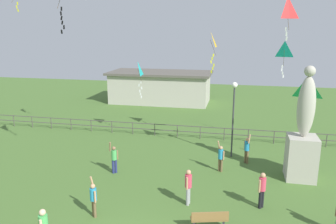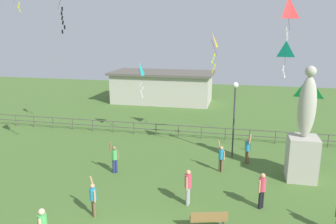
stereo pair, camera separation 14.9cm
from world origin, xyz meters
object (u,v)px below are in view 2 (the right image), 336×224
object	(u,v)px
person_6	(221,157)
person_7	(93,197)
person_2	(188,185)
kite_8	(286,51)
person_5	(115,157)
person_3	(248,149)
kite_2	(139,70)
kite_6	(288,9)
kite_3	(212,42)
statue_monument	(303,143)
park_bench	(209,219)
person_1	(262,188)
lamppost	(235,104)
kite_7	(308,90)

from	to	relation	value
person_6	person_7	xyz separation A→B (m)	(-5.06, -5.92, 0.00)
person_2	kite_8	size ratio (longest dim) A/B	0.72
person_5	person_3	bearing A→B (deg)	22.55
kite_8	person_3	bearing A→B (deg)	-120.43
kite_2	person_2	bearing A→B (deg)	-60.73
kite_6	kite_3	bearing A→B (deg)	130.48
statue_monument	person_6	bearing A→B (deg)	179.80
park_bench	kite_2	world-z (taller)	kite_2
person_5	kite_6	world-z (taller)	kite_6
park_bench	person_3	world-z (taller)	person_3
person_1	kite_2	size ratio (longest dim) A/B	0.64
person_5	person_6	bearing A→B (deg)	14.06
person_3	person_5	world-z (taller)	person_3
lamppost	park_bench	bearing A→B (deg)	-94.48
park_bench	person_3	xyz separation A→B (m)	(1.57, 7.43, 0.48)
person_2	person_5	size ratio (longest dim) A/B	0.92
statue_monument	kite_6	distance (m)	6.91
person_1	kite_7	size ratio (longest dim) A/B	0.69
kite_3	kite_8	world-z (taller)	kite_3
lamppost	person_2	size ratio (longest dim) A/B	2.80
person_1	kite_8	distance (m)	10.54
person_3	park_bench	bearing A→B (deg)	-101.91
person_1	kite_7	distance (m)	6.70
kite_3	person_2	bearing A→B (deg)	-90.40
kite_8	person_5	bearing A→B (deg)	-144.80
person_7	person_2	bearing A→B (deg)	26.17
person_7	kite_8	distance (m)	15.16
statue_monument	lamppost	distance (m)	4.67
kite_6	person_2	bearing A→B (deg)	-136.41
person_3	kite_3	size ratio (longest dim) A/B	0.69
person_3	kite_2	world-z (taller)	kite_2
park_bench	kite_3	distance (m)	12.53
statue_monument	person_6	distance (m)	4.43
statue_monument	kite_8	bearing A→B (deg)	97.36
person_7	kite_3	world-z (taller)	kite_3
park_bench	kite_3	size ratio (longest dim) A/B	0.57
person_2	person_3	size ratio (longest dim) A/B	0.91
kite_3	park_bench	bearing A→B (deg)	-84.14
person_2	person_5	world-z (taller)	person_5
statue_monument	person_7	bearing A→B (deg)	-147.68
lamppost	person_3	bearing A→B (deg)	-43.92
park_bench	person_2	bearing A→B (deg)	122.32
person_3	statue_monument	bearing A→B (deg)	-29.57
park_bench	kite_6	world-z (taller)	kite_6
person_2	kite_7	bearing A→B (deg)	43.54
person_2	person_6	world-z (taller)	person_6
person_5	kite_6	distance (m)	11.88
person_7	kite_3	bearing A→B (deg)	69.95
statue_monument	person_7	distance (m)	11.10
person_2	kite_3	bearing A→B (deg)	89.60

